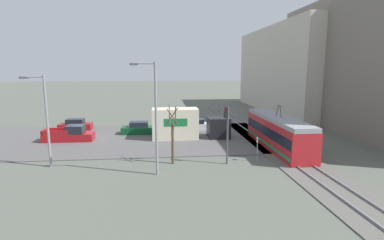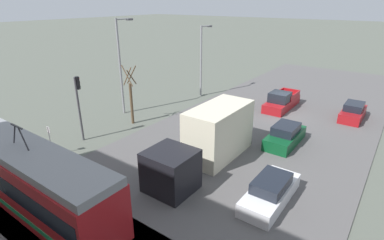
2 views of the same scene
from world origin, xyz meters
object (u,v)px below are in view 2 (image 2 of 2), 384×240
(traffic_light_pole, at_px, (79,100))
(street_lamp_near_crossing, at_px, (202,56))
(sedan_car_0, at_px, (353,112))
(street_tree, at_px, (131,98))
(no_parking_sign, at_px, (50,138))
(sedan_car_1, at_px, (285,136))
(sedan_car_2, at_px, (271,191))
(light_rail_tram, at_px, (28,176))
(box_truck, at_px, (209,139))
(street_lamp_mid_block, at_px, (121,61))
(pickup_truck, at_px, (281,102))

(traffic_light_pole, bearing_deg, street_lamp_near_crossing, -93.04)
(sedan_car_0, bearing_deg, street_tree, 38.67)
(traffic_light_pole, distance_m, no_parking_sign, 3.51)
(sedan_car_0, distance_m, sedan_car_1, 9.26)
(sedan_car_2, relative_size, traffic_light_pole, 0.92)
(light_rail_tram, xyz_separation_m, box_truck, (-5.31, -9.15, 0.04))
(light_rail_tram, relative_size, street_lamp_near_crossing, 1.65)
(sedan_car_2, xyz_separation_m, no_parking_sign, (14.41, 4.01, 0.69))
(light_rail_tram, height_order, traffic_light_pole, traffic_light_pole)
(light_rail_tram, xyz_separation_m, traffic_light_pole, (4.53, -6.42, 1.59))
(box_truck, bearing_deg, street_lamp_mid_block, -16.13)
(sedan_car_2, relative_size, no_parking_sign, 2.10)
(light_rail_tram, relative_size, no_parking_sign, 5.78)
(street_lamp_mid_block, distance_m, no_parking_sign, 10.07)
(box_truck, height_order, street_tree, street_tree)
(traffic_light_pole, bearing_deg, street_lamp_mid_block, -71.91)
(sedan_car_1, distance_m, traffic_light_pole, 15.71)
(traffic_light_pole, distance_m, street_tree, 4.75)
(street_lamp_mid_block, bearing_deg, pickup_truck, -140.31)
(street_lamp_mid_block, bearing_deg, no_parking_sign, 105.10)
(light_rail_tram, xyz_separation_m, no_parking_sign, (4.09, -3.52, -0.33))
(light_rail_tram, xyz_separation_m, street_tree, (3.92, -11.04, 0.68))
(pickup_truck, xyz_separation_m, street_tree, (9.29, 11.41, 1.61))
(pickup_truck, distance_m, sedan_car_1, 8.22)
(sedan_car_1, xyz_separation_m, street_tree, (12.41, 3.80, 1.66))
(box_truck, distance_m, traffic_light_pole, 10.32)
(pickup_truck, distance_m, sedan_car_2, 15.72)
(street_lamp_mid_block, xyz_separation_m, no_parking_sign, (-2.44, 9.06, -3.66))
(light_rail_tram, bearing_deg, sedan_car_1, -119.74)
(pickup_truck, xyz_separation_m, no_parking_sign, (9.46, 18.93, 0.59))
(box_truck, xyz_separation_m, street_lamp_mid_block, (11.84, -3.43, 3.29))
(sedan_car_1, height_order, street_lamp_mid_block, street_lamp_mid_block)
(pickup_truck, xyz_separation_m, sedan_car_2, (-4.96, 14.92, -0.09))
(box_truck, xyz_separation_m, street_lamp_near_crossing, (9.03, -12.48, 2.75))
(street_lamp_near_crossing, height_order, no_parking_sign, street_lamp_near_crossing)
(street_lamp_near_crossing, bearing_deg, no_parking_sign, 88.82)
(light_rail_tram, distance_m, sedan_car_0, 26.30)
(light_rail_tram, height_order, sedan_car_1, light_rail_tram)
(sedan_car_0, xyz_separation_m, sedan_car_1, (3.21, 8.69, 0.01))
(sedan_car_0, height_order, sedan_car_2, sedan_car_0)
(light_rail_tram, distance_m, sedan_car_2, 12.82)
(light_rail_tram, distance_m, box_truck, 10.58)
(traffic_light_pole, distance_m, street_lamp_near_crossing, 15.28)
(street_lamp_near_crossing, bearing_deg, sedan_car_1, 150.92)
(street_tree, bearing_deg, sedan_car_2, 166.14)
(sedan_car_0, bearing_deg, street_lamp_near_crossing, 7.05)
(box_truck, relative_size, no_parking_sign, 4.12)
(sedan_car_2, bearing_deg, sedan_car_0, 85.11)
(street_lamp_mid_block, bearing_deg, sedan_car_0, -148.97)
(street_tree, distance_m, street_lamp_mid_block, 4.02)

